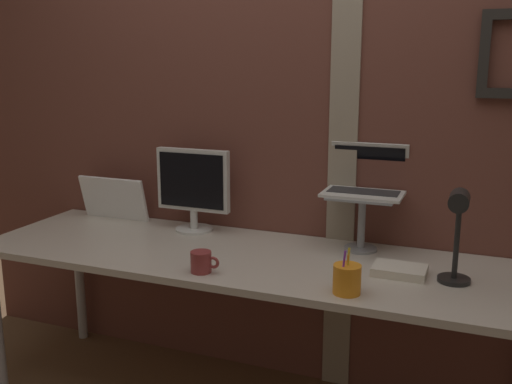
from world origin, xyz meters
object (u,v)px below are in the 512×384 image
Objects in this scene: monitor at (193,185)px; coffee_mug at (202,262)px; laptop at (366,179)px; pen_cup at (347,279)px; whiteboard_panel at (114,199)px; desk_lamp at (457,227)px.

coffee_mug is at bearing -59.57° from monitor.
monitor is 1.18× the size of laptop.
whiteboard_panel is at bearing 158.60° from pen_cup.
monitor reaches higher than whiteboard_panel.
desk_lamp reaches higher than pen_cup.
whiteboard_panel is 1.43m from pen_cup.
coffee_mug is (0.29, -0.49, -0.18)m from monitor.
whiteboard_panel is (-1.28, -0.04, -0.19)m from laptop.
laptop is 0.62m from pen_cup.
laptop is at bearing 1.74° from whiteboard_panel.
laptop reaches higher than pen_cup.
whiteboard_panel reaches higher than pen_cup.
laptop reaches higher than whiteboard_panel.
coffee_mug is at bearing -132.60° from laptop.
coffee_mug is (-0.91, -0.20, -0.18)m from desk_lamp.
desk_lamp is 3.10× the size of coffee_mug.
monitor is 3.35× the size of coffee_mug.
monitor is 0.49m from whiteboard_panel.
desk_lamp is (0.40, -0.36, -0.07)m from laptop.
pen_cup reaches higher than coffee_mug.
laptop is at bearing 95.35° from pen_cup.
coffee_mug is (0.76, -0.52, -0.07)m from whiteboard_panel.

